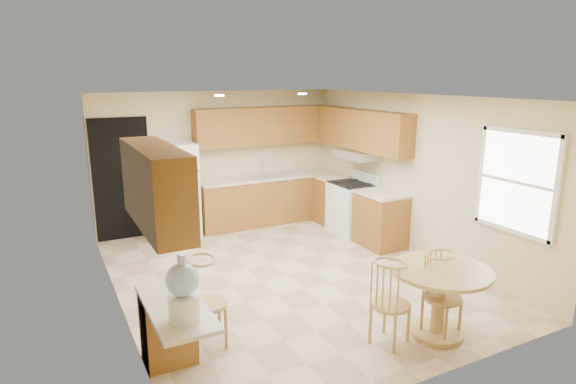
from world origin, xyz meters
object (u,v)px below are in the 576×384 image
stove (352,207)px  chair_table_a (396,297)px  refrigerator (174,191)px  chair_table_b (449,290)px  dining_table (439,292)px  water_crock (183,291)px  chair_desk (210,296)px

stove → chair_table_a: (-1.77, -3.33, 0.09)m
refrigerator → chair_table_b: size_ratio=1.80×
refrigerator → chair_table_b: bearing=-70.0°
dining_table → chair_table_a: bearing=175.2°
water_crock → chair_table_b: bearing=-6.0°
chair_table_b → stove: bearing=-122.5°
chair_table_a → chair_table_b: size_ratio=0.99×
refrigerator → stove: size_ratio=1.52×
dining_table → chair_desk: (-2.26, 0.91, 0.07)m
chair_desk → water_crock: size_ratio=1.63×
chair_desk → water_crock: bearing=-26.1°
refrigerator → chair_table_b: 5.00m
stove → chair_desk: 4.27m
refrigerator → chair_desk: size_ratio=1.74×
dining_table → chair_desk: 2.43m
water_crock → chair_table_a: bearing=-4.1°
refrigerator → dining_table: 4.90m
chair_table_a → refrigerator: bearing=172.8°
refrigerator → stove: 3.14m
dining_table → water_crock: 2.76m
chair_table_b → water_crock: (-2.76, 0.29, 0.47)m
stove → chair_desk: size_ratio=1.14×
chair_table_b → chair_table_a: bearing=-26.5°
chair_desk → water_crock: 0.95m
stove → chair_table_a: stove is taller
stove → dining_table: 3.59m
chair_table_b → chair_desk: chair_desk is taller
chair_desk → chair_table_b: bearing=73.0°
water_crock → stove: bearing=39.0°
chair_desk → water_crock: water_crock is taller
refrigerator → chair_desk: refrigerator is taller
chair_table_a → water_crock: water_crock is taller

